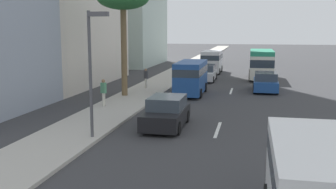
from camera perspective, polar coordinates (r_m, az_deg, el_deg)
ground_plane at (r=37.12m, az=9.33°, el=1.50°), size 198.00×198.00×0.00m
sidewalk_right at (r=37.98m, az=-0.75°, el=1.91°), size 162.00×3.32×0.15m
lane_stripe_mid at (r=20.17m, az=7.09°, el=-4.97°), size 3.20×0.16×0.01m
lane_stripe_far at (r=32.78m, az=8.98°, el=0.50°), size 3.20×0.16×0.01m
car_lead at (r=39.05m, az=5.35°, el=3.04°), size 4.77×1.91×1.53m
car_second at (r=20.40m, az=-0.23°, el=-2.61°), size 4.21×1.91×1.57m
van_third at (r=30.50m, az=3.29°, el=2.67°), size 5.28×2.05×2.52m
minibus_fourth at (r=41.11m, az=13.14°, el=4.34°), size 6.44×2.37×2.87m
van_fifth at (r=10.08m, az=19.89°, el=-12.03°), size 5.04×2.06×2.41m
van_sixth at (r=46.08m, az=6.27°, el=4.85°), size 5.26×2.15×2.50m
car_seventh at (r=33.04m, az=13.69°, el=1.69°), size 4.25×1.93×1.54m
pedestrian_near_lamp at (r=33.24m, az=-3.17°, el=2.47°), size 0.36×0.28×1.58m
pedestrian_mid_block at (r=25.49m, az=-9.14°, el=0.46°), size 0.32×0.38×1.70m
palm_tree at (r=29.28m, az=-6.40°, el=13.14°), size 3.71×3.71×7.82m
street_lamp at (r=17.89m, az=-10.67°, el=5.09°), size 0.24×0.97×5.58m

